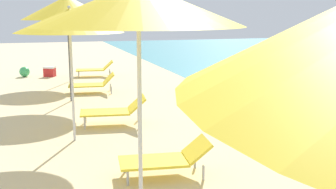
{
  "coord_description": "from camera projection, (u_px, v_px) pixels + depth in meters",
  "views": [
    {
      "loc": [
        -0.79,
        2.74,
        2.5
      ],
      "look_at": [
        1.33,
        9.67,
        1.08
      ],
      "focal_mm": 44.96,
      "sensor_mm": 36.0,
      "label": 1
    }
  ],
  "objects": [
    {
      "name": "umbrella_farthest",
      "position": [
        67.0,
        9.0,
        15.0
      ],
      "size": [
        2.19,
        2.19,
        2.92
      ],
      "color": "olive",
      "rests_on": "ground"
    },
    {
      "name": "cooler_box",
      "position": [
        50.0,
        72.0,
        16.64
      ],
      "size": [
        0.51,
        0.47,
        0.39
      ],
      "color": "red",
      "rests_on": "ground"
    },
    {
      "name": "umbrella_fourth",
      "position": [
        70.0,
        21.0,
        7.91
      ],
      "size": [
        2.06,
        2.06,
        2.62
      ],
      "color": "silver",
      "rests_on": "ground"
    },
    {
      "name": "lounger_third_shoreside",
      "position": [
        166.0,
        158.0,
        6.48
      ],
      "size": [
        1.45,
        0.78,
        0.57
      ],
      "rotation": [
        0.0,
        0.0,
        3.03
      ],
      "color": "yellow",
      "rests_on": "ground"
    },
    {
      "name": "lounger_farthest_shoreside",
      "position": [
        95.0,
        69.0,
        16.7
      ],
      "size": [
        1.51,
        0.78,
        0.61
      ],
      "rotation": [
        0.0,
        0.0,
        3.03
      ],
      "color": "yellow",
      "rests_on": "ground"
    },
    {
      "name": "beach_ball",
      "position": [
        25.0,
        72.0,
        16.6
      ],
      "size": [
        0.4,
        0.4,
        0.4
      ],
      "primitive_type": "sphere",
      "color": "#3FB266",
      "rests_on": "ground"
    },
    {
      "name": "umbrella_fifth",
      "position": [
        67.0,
        8.0,
        11.57
      ],
      "size": [
        2.49,
        2.49,
        3.01
      ],
      "color": "#4C4C51",
      "rests_on": "ground"
    },
    {
      "name": "umbrella_third",
      "position": [
        138.0,
        5.0,
        4.66
      ],
      "size": [
        2.39,
        2.39,
        2.88
      ],
      "color": "silver",
      "rests_on": "ground"
    },
    {
      "name": "lounger_fifth_shoreside",
      "position": [
        93.0,
        83.0,
        13.28
      ],
      "size": [
        1.49,
        0.84,
        0.61
      ],
      "rotation": [
        0.0,
        0.0,
        3.03
      ],
      "color": "yellow",
      "rests_on": "ground"
    },
    {
      "name": "lounger_fourth_shoreside",
      "position": [
        115.0,
        110.0,
        9.45
      ],
      "size": [
        1.53,
        0.86,
        0.64
      ],
      "rotation": [
        0.0,
        0.0,
        3.01
      ],
      "color": "yellow",
      "rests_on": "ground"
    }
  ]
}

